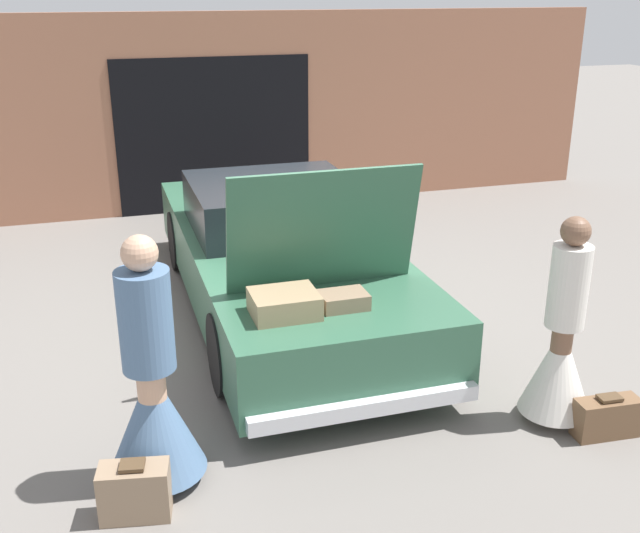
{
  "coord_description": "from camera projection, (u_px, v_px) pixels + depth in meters",
  "views": [
    {
      "loc": [
        -1.69,
        -6.87,
        3.15
      ],
      "look_at": [
        0.0,
        -1.35,
        0.96
      ],
      "focal_mm": 42.0,
      "sensor_mm": 36.0,
      "label": 1
    }
  ],
  "objects": [
    {
      "name": "suitcase_beside_right_person",
      "position": [
        607.0,
        417.0,
        5.52
      ],
      "size": [
        0.5,
        0.21,
        0.33
      ],
      "color": "brown",
      "rests_on": "ground_plane"
    },
    {
      "name": "suitcase_beside_left_person",
      "position": [
        135.0,
        491.0,
        4.67
      ],
      "size": [
        0.47,
        0.3,
        0.39
      ],
      "color": "#8C7259",
      "rests_on": "ground_plane"
    },
    {
      "name": "person_left",
      "position": [
        153.0,
        399.0,
        4.87
      ],
      "size": [
        0.65,
        0.65,
        1.74
      ],
      "rotation": [
        0.0,
        0.0,
        -1.45
      ],
      "color": "tan",
      "rests_on": "ground_plane"
    },
    {
      "name": "ground_plane",
      "position": [
        282.0,
        309.0,
        7.72
      ],
      "size": [
        40.0,
        40.0,
        0.0
      ],
      "primitive_type": "plane",
      "color": "slate"
    },
    {
      "name": "car",
      "position": [
        280.0,
        255.0,
        7.53
      ],
      "size": [
        1.89,
        4.98,
        1.82
      ],
      "color": "#336047",
      "rests_on": "ground_plane"
    },
    {
      "name": "person_right",
      "position": [
        561.0,
        350.0,
        5.58
      ],
      "size": [
        0.54,
        0.54,
        1.63
      ],
      "rotation": [
        0.0,
        0.0,
        1.68
      ],
      "color": "brown",
      "rests_on": "ground_plane"
    },
    {
      "name": "garage_wall_back",
      "position": [
        213.0,
        114.0,
        10.73
      ],
      "size": [
        12.0,
        0.14,
        2.8
      ],
      "color": "#9E664C",
      "rests_on": "ground_plane"
    }
  ]
}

